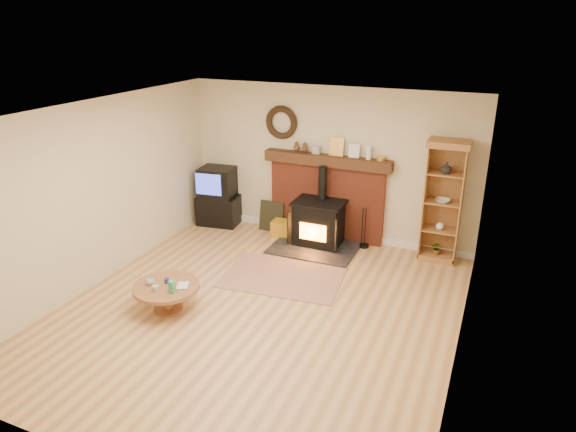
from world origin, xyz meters
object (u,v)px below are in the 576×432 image
at_px(tv_unit, 218,197).
at_px(curio_cabinet, 443,201).
at_px(wood_stove, 318,224).
at_px(coffee_table, 166,290).

relative_size(tv_unit, curio_cabinet, 0.56).
bearing_deg(wood_stove, curio_cabinet, 8.17).
bearing_deg(coffee_table, wood_stove, 68.05).
distance_m(tv_unit, curio_cabinet, 4.00).
xyz_separation_m(tv_unit, coffee_table, (0.93, -2.93, -0.21)).
relative_size(wood_stove, coffee_table, 1.62).
bearing_deg(wood_stove, coffee_table, -111.95).
distance_m(curio_cabinet, coffee_table, 4.33).
xyz_separation_m(curio_cabinet, coffee_table, (-3.04, -3.02, -0.67)).
xyz_separation_m(wood_stove, tv_unit, (-2.03, 0.19, 0.14)).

